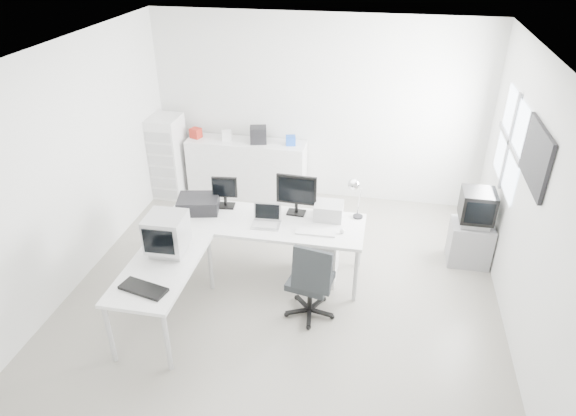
% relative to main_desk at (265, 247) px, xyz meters
% --- Properties ---
extents(floor, '(5.00, 5.00, 0.01)m').
position_rel_main_desk_xyz_m(floor, '(0.31, -0.27, -0.38)').
color(floor, '#AFAC9D').
rests_on(floor, ground).
extents(ceiling, '(5.00, 5.00, 0.01)m').
position_rel_main_desk_xyz_m(ceiling, '(0.31, -0.27, 2.42)').
color(ceiling, white).
rests_on(ceiling, back_wall).
extents(back_wall, '(5.00, 0.02, 2.80)m').
position_rel_main_desk_xyz_m(back_wall, '(0.31, 2.23, 1.02)').
color(back_wall, silver).
rests_on(back_wall, floor).
extents(left_wall, '(0.02, 5.00, 2.80)m').
position_rel_main_desk_xyz_m(left_wall, '(-2.19, -0.27, 1.02)').
color(left_wall, silver).
rests_on(left_wall, floor).
extents(right_wall, '(0.02, 5.00, 2.80)m').
position_rel_main_desk_xyz_m(right_wall, '(2.81, -0.27, 1.02)').
color(right_wall, silver).
rests_on(right_wall, floor).
extents(window, '(0.02, 1.20, 1.10)m').
position_rel_main_desk_xyz_m(window, '(2.79, 0.93, 1.23)').
color(window, white).
rests_on(window, right_wall).
extents(wall_picture, '(0.04, 0.90, 0.60)m').
position_rel_main_desk_xyz_m(wall_picture, '(2.78, -0.17, 1.52)').
color(wall_picture, black).
rests_on(wall_picture, right_wall).
extents(main_desk, '(2.40, 0.80, 0.75)m').
position_rel_main_desk_xyz_m(main_desk, '(0.00, 0.00, 0.00)').
color(main_desk, silver).
rests_on(main_desk, floor).
extents(side_desk, '(0.70, 1.40, 0.75)m').
position_rel_main_desk_xyz_m(side_desk, '(-0.85, -1.10, 0.00)').
color(side_desk, silver).
rests_on(side_desk, floor).
extents(drawer_pedestal, '(0.40, 0.50, 0.60)m').
position_rel_main_desk_xyz_m(drawer_pedestal, '(0.70, 0.05, -0.08)').
color(drawer_pedestal, silver).
rests_on(drawer_pedestal, floor).
extents(inkjet_printer, '(0.56, 0.48, 0.18)m').
position_rel_main_desk_xyz_m(inkjet_printer, '(-0.85, 0.10, 0.46)').
color(inkjet_printer, black).
rests_on(inkjet_printer, main_desk).
extents(lcd_monitor_small, '(0.33, 0.21, 0.39)m').
position_rel_main_desk_xyz_m(lcd_monitor_small, '(-0.55, 0.25, 0.57)').
color(lcd_monitor_small, black).
rests_on(lcd_monitor_small, main_desk).
extents(lcd_monitor_large, '(0.50, 0.22, 0.51)m').
position_rel_main_desk_xyz_m(lcd_monitor_large, '(0.35, 0.25, 0.63)').
color(lcd_monitor_large, black).
rests_on(lcd_monitor_large, main_desk).
extents(laptop, '(0.33, 0.34, 0.21)m').
position_rel_main_desk_xyz_m(laptop, '(0.05, -0.10, 0.48)').
color(laptop, '#B7B7BA').
rests_on(laptop, main_desk).
extents(white_keyboard, '(0.47, 0.16, 0.02)m').
position_rel_main_desk_xyz_m(white_keyboard, '(0.65, -0.15, 0.38)').
color(white_keyboard, silver).
rests_on(white_keyboard, main_desk).
extents(white_mouse, '(0.06, 0.06, 0.06)m').
position_rel_main_desk_xyz_m(white_mouse, '(0.95, -0.10, 0.40)').
color(white_mouse, silver).
rests_on(white_mouse, main_desk).
extents(laser_printer, '(0.34, 0.30, 0.19)m').
position_rel_main_desk_xyz_m(laser_printer, '(0.75, 0.22, 0.47)').
color(laser_printer, '#A7A7A7').
rests_on(laser_printer, main_desk).
extents(desk_lamp, '(0.18, 0.18, 0.45)m').
position_rel_main_desk_xyz_m(desk_lamp, '(1.10, 0.30, 0.60)').
color(desk_lamp, silver).
rests_on(desk_lamp, main_desk).
extents(crt_monitor, '(0.39, 0.39, 0.44)m').
position_rel_main_desk_xyz_m(crt_monitor, '(-0.85, -0.85, 0.60)').
color(crt_monitor, '#B7B7BA').
rests_on(crt_monitor, side_desk).
extents(black_keyboard, '(0.51, 0.30, 0.03)m').
position_rel_main_desk_xyz_m(black_keyboard, '(-0.85, -1.50, 0.39)').
color(black_keyboard, black).
rests_on(black_keyboard, side_desk).
extents(office_chair, '(0.68, 0.68, 1.00)m').
position_rel_main_desk_xyz_m(office_chair, '(0.67, -0.67, 0.13)').
color(office_chair, '#25282A').
rests_on(office_chair, floor).
extents(tv_cabinet, '(0.52, 0.42, 0.57)m').
position_rel_main_desk_xyz_m(tv_cabinet, '(2.53, 0.72, -0.09)').
color(tv_cabinet, gray).
rests_on(tv_cabinet, floor).
extents(crt_tv, '(0.50, 0.48, 0.45)m').
position_rel_main_desk_xyz_m(crt_tv, '(2.53, 0.72, 0.42)').
color(crt_tv, black).
rests_on(crt_tv, tv_cabinet).
extents(sideboard, '(1.84, 0.46, 0.92)m').
position_rel_main_desk_xyz_m(sideboard, '(-0.75, 1.97, 0.09)').
color(sideboard, silver).
rests_on(sideboard, floor).
extents(clutter_box_a, '(0.19, 0.18, 0.15)m').
position_rel_main_desk_xyz_m(clutter_box_a, '(-1.55, 1.97, 0.62)').
color(clutter_box_a, '#A42217').
rests_on(clutter_box_a, sideboard).
extents(clutter_box_b, '(0.18, 0.16, 0.15)m').
position_rel_main_desk_xyz_m(clutter_box_b, '(-1.05, 1.97, 0.62)').
color(clutter_box_b, silver).
rests_on(clutter_box_b, sideboard).
extents(clutter_box_c, '(0.29, 0.28, 0.25)m').
position_rel_main_desk_xyz_m(clutter_box_c, '(-0.55, 1.97, 0.67)').
color(clutter_box_c, black).
rests_on(clutter_box_c, sideboard).
extents(clutter_box_d, '(0.17, 0.16, 0.14)m').
position_rel_main_desk_xyz_m(clutter_box_d, '(-0.05, 1.97, 0.62)').
color(clutter_box_d, blue).
rests_on(clutter_box_d, sideboard).
extents(clutter_bottle, '(0.07, 0.07, 0.22)m').
position_rel_main_desk_xyz_m(clutter_bottle, '(-1.85, 2.01, 0.66)').
color(clutter_bottle, silver).
rests_on(clutter_bottle, sideboard).
extents(filing_cabinet, '(0.45, 0.54, 1.29)m').
position_rel_main_desk_xyz_m(filing_cabinet, '(-1.97, 1.79, 0.27)').
color(filing_cabinet, silver).
rests_on(filing_cabinet, floor).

